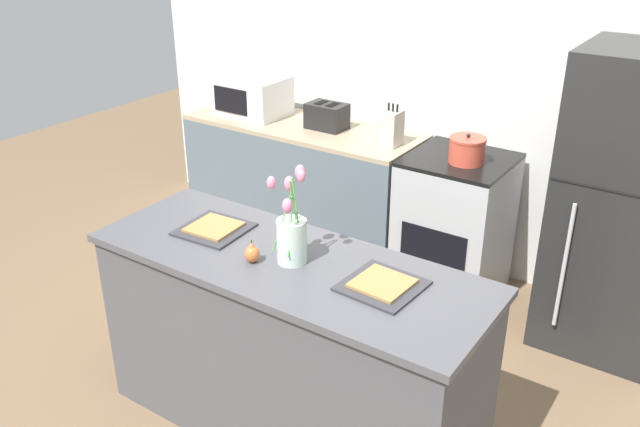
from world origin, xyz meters
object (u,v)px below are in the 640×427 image
Objects in this scene: stove_range at (454,226)px; toaster at (327,116)px; refrigerator at (626,207)px; plate_setting_left at (214,228)px; cooking_pot at (467,150)px; flower_vase at (292,233)px; microwave at (252,96)px; plate_setting_right at (382,285)px; knife_block at (392,128)px; pear_figurine at (252,253)px.

toaster is at bearing 178.58° from stove_range.
refrigerator is at bearing -0.70° from toaster.
cooking_pot is (0.60, 1.52, 0.05)m from plate_setting_left.
flower_vase reaches higher than microwave.
plate_setting_left is 0.89m from plate_setting_right.
plate_setting_left reaches higher than stove_range.
flower_vase is 1.37× the size of plate_setting_right.
plate_setting_left is at bearing -74.87° from toaster.
refrigerator reaches higher than plate_setting_right.
refrigerator is at bearing 3.28° from cooking_pot.
flower_vase is at bearing -76.43° from knife_block.
toaster is 0.62m from microwave.
plate_setting_right is (0.56, 0.13, -0.03)m from pear_figurine.
refrigerator is 1.91m from flower_vase.
refrigerator is 6.18× the size of knife_block.
pear_figurine is 0.34× the size of plate_setting_right.
plate_setting_left and plate_setting_right have the same top height.
toaster is (-0.90, 1.62, -0.06)m from flower_vase.
stove_range is 1.12m from toaster.
knife_block is at bearing -6.30° from toaster.
pear_figurine is (-1.16, -1.70, 0.13)m from refrigerator.
refrigerator is 2.56m from microwave.
refrigerator is 1.93m from toaster.
knife_block reaches higher than cooking_pot.
toaster is 1.30× the size of cooking_pot.
knife_block is (1.15, -0.03, -0.02)m from microwave.
knife_block is at bearing -178.59° from refrigerator.
toaster is at bearing 173.70° from knife_block.
cooking_pot is (0.13, 1.55, -0.07)m from flower_vase.
plate_setting_right reaches higher than stove_range.
plate_setting_right is at bearing 0.00° from plate_setting_left.
plate_setting_right is at bearing -79.16° from cooking_pot.
flower_vase is 0.19m from pear_figurine.
flower_vase is at bearing -175.68° from plate_setting_right.
toaster is at bearing 105.13° from plate_setting_left.
knife_block is at bearing -175.72° from stove_range.
cooking_pot is (-0.29, 1.52, 0.05)m from plate_setting_right.
cooking_pot is at bearing 100.84° from plate_setting_right.
stove_range is 1.79m from pear_figurine.
pear_figurine is at bearing -97.07° from stove_range.
pear_figurine is 0.38× the size of toaster.
plate_setting_right is (0.89, 0.00, 0.00)m from plate_setting_left.
toaster is (-0.98, 0.02, 0.54)m from stove_range.
microwave is at bearing 133.66° from flower_vase.
cooking_pot is at bearing -1.89° from knife_block.
plate_setting_right is at bearing -50.26° from toaster.
pear_figurine is 0.34× the size of plate_setting_left.
plate_setting_right is at bearing -62.51° from knife_block.
microwave is 1.15m from knife_block.
microwave is at bearing 178.28° from cooking_pot.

